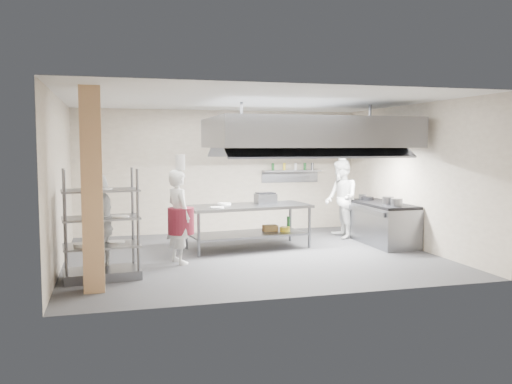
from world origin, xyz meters
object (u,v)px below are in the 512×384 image
object	(u,v)px
pass_rack	(101,224)
chef_plating	(101,225)
griddle	(266,199)
stockpot	(388,201)
cooking_range	(382,224)
chef_head	(179,217)
chef_line	(341,199)
island	(248,227)

from	to	relation	value
pass_rack	chef_plating	distance (m)	0.18
pass_rack	griddle	distance (m)	3.96
stockpot	chef_plating	bearing A→B (deg)	-169.20
chef_plating	cooking_range	bearing A→B (deg)	120.36
pass_rack	stockpot	bearing A→B (deg)	6.88
chef_head	chef_line	distance (m)	4.32
cooking_range	island	bearing A→B (deg)	175.73
chef_head	chef_line	xyz separation A→B (m)	(3.96, 1.72, 0.05)
stockpot	chef_line	bearing A→B (deg)	112.01
pass_rack	stockpot	size ratio (longest dim) A/B	7.38
island	chef_line	size ratio (longest dim) A/B	1.41
pass_rack	cooking_range	world-z (taller)	pass_rack
chef_head	island	bearing A→B (deg)	-75.78
pass_rack	stockpot	distance (m)	5.96
chef_plating	stockpot	bearing A→B (deg)	117.05
island	chef_plating	bearing A→B (deg)	-157.19
chef_plating	chef_head	bearing A→B (deg)	131.81
island	chef_head	world-z (taller)	chef_head
pass_rack	chef_line	distance (m)	5.89
pass_rack	chef_plating	world-z (taller)	pass_rack
griddle	island	bearing A→B (deg)	-157.71
cooking_range	chef_line	size ratio (longest dim) A/B	1.10
griddle	stockpot	world-z (taller)	griddle
pass_rack	cooking_range	distance (m)	6.13
chef_plating	pass_rack	bearing A→B (deg)	19.10
chef_head	stockpot	bearing A→B (deg)	-103.74
chef_plating	griddle	distance (m)	3.88
island	chef_plating	size ratio (longest dim) A/B	1.52
chef_line	griddle	bearing A→B (deg)	-71.84
pass_rack	chef_line	world-z (taller)	chef_line
chef_line	chef_plating	xyz separation A→B (m)	(-5.32, -2.37, -0.06)
stockpot	cooking_range	bearing A→B (deg)	80.34
chef_line	stockpot	xyz separation A→B (m)	(0.51, -1.26, 0.07)
pass_rack	griddle	bearing A→B (deg)	26.37
pass_rack	chef_line	bearing A→B (deg)	20.03
chef_plating	stockpot	size ratio (longest dim) A/B	7.00
cooking_range	chef_head	size ratio (longest dim) A/B	1.17
cooking_range	chef_head	xyz separation A→B (m)	(-4.54, -0.83, 0.44)
chef_head	cooking_range	bearing A→B (deg)	-99.27
griddle	stockpot	distance (m)	2.59
chef_plating	griddle	world-z (taller)	chef_plating
chef_line	stockpot	distance (m)	1.36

